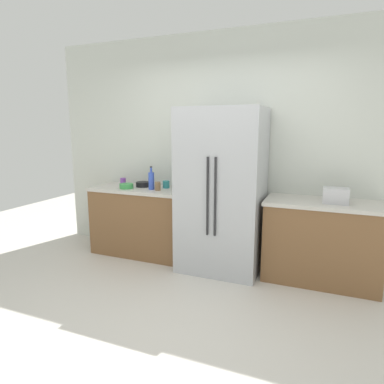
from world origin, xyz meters
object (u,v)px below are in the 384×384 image
(bottle_a, at_px, (151,180))
(refrigerator, at_px, (222,191))
(cup_a, at_px, (158,186))
(cup_b, at_px, (123,181))
(cup_c, at_px, (166,184))
(bowl_a, at_px, (126,186))
(toaster, at_px, (336,196))
(bowl_b, at_px, (143,184))

(bottle_a, bearing_deg, refrigerator, -0.99)
(cup_a, xyz_separation_m, cup_b, (-0.63, 0.19, -0.01))
(cup_b, bearing_deg, refrigerator, -7.19)
(refrigerator, distance_m, cup_a, 0.82)
(cup_a, relative_size, cup_b, 1.15)
(cup_c, relative_size, bowl_a, 0.53)
(bottle_a, relative_size, cup_a, 2.76)
(refrigerator, distance_m, cup_b, 1.47)
(refrigerator, xyz_separation_m, toaster, (1.21, 0.02, 0.03))
(cup_c, relative_size, bowl_b, 0.51)
(bottle_a, bearing_deg, bowl_b, 146.41)
(bowl_a, height_order, bowl_b, bowl_b)
(cup_a, bearing_deg, cup_c, 83.36)
(bottle_a, relative_size, cup_b, 3.18)
(refrigerator, height_order, cup_c, refrigerator)
(bowl_a, bearing_deg, bowl_b, 54.91)
(toaster, distance_m, bowl_b, 2.34)
(cup_b, relative_size, bowl_b, 0.51)
(toaster, height_order, bottle_a, bottle_a)
(toaster, relative_size, cup_a, 2.33)
(bottle_a, distance_m, bowl_a, 0.35)
(cup_c, bearing_deg, refrigerator, -12.57)
(toaster, height_order, cup_b, toaster)
(cup_a, height_order, bowl_b, cup_a)
(cup_c, bearing_deg, cup_a, -96.64)
(cup_c, distance_m, bowl_b, 0.33)
(bowl_b, bearing_deg, cup_b, 174.29)
(refrigerator, relative_size, bowl_a, 10.64)
(bottle_a, xyz_separation_m, bowl_b, (-0.20, 0.13, -0.08))
(cup_a, bearing_deg, bowl_a, -176.61)
(cup_a, xyz_separation_m, cup_c, (0.02, 0.19, -0.01))
(refrigerator, bearing_deg, cup_b, 172.81)
(bottle_a, relative_size, bowl_b, 1.61)
(bottle_a, height_order, cup_b, bottle_a)
(bottle_a, relative_size, bowl_a, 1.67)
(refrigerator, distance_m, bottle_a, 0.93)
(toaster, bearing_deg, cup_c, 175.63)
(toaster, bearing_deg, bowl_b, 176.92)
(toaster, xyz_separation_m, cup_a, (-2.03, -0.04, -0.03))
(bottle_a, xyz_separation_m, bowl_a, (-0.33, -0.05, -0.08))
(bowl_a, xyz_separation_m, bowl_b, (0.13, 0.19, 0.00))
(bowl_b, bearing_deg, toaster, -3.08)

